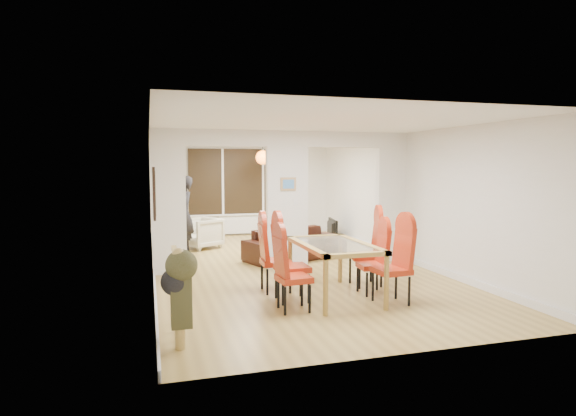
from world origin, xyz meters
name	(u,v)px	position (x,y,z in m)	size (l,w,h in m)	color
floor	(287,266)	(0.00, 0.00, 0.00)	(5.00, 9.00, 0.01)	#A58642
room_walls	(287,200)	(0.00, 0.00, 1.30)	(5.00, 9.00, 2.60)	silver
divider_wall	(287,200)	(0.00, 0.00, 1.30)	(5.00, 0.18, 2.60)	white
bay_window_blinds	(243,181)	(0.00, 4.44, 1.50)	(3.00, 0.08, 1.80)	black
radiator	(244,224)	(0.00, 4.40, 0.30)	(1.40, 0.08, 0.50)	white
pendant_light	(263,158)	(0.30, 3.30, 2.15)	(0.36, 0.36, 0.36)	orange
stair_newel	(177,287)	(-2.25, -3.20, 0.55)	(0.40, 1.20, 1.10)	tan
wall_poster	(154,193)	(-2.47, -2.40, 1.60)	(0.04, 0.52, 0.67)	gray
pillar_photo	(288,184)	(0.00, -0.10, 1.60)	(0.30, 0.03, 0.25)	#4C8CD8
dining_table	(334,270)	(0.08, -2.25, 0.41)	(0.97, 1.73, 0.81)	olive
dining_chair_la	(294,272)	(-0.69, -2.73, 0.52)	(0.42, 0.42, 1.05)	#A92911
dining_chair_lb	(292,262)	(-0.58, -2.28, 0.57)	(0.46, 0.46, 1.15)	#A92911
dining_chair_lc	(276,256)	(-0.67, -1.71, 0.55)	(0.44, 0.44, 1.10)	#A92911
dining_chair_ra	(391,264)	(0.73, -2.80, 0.57)	(0.45, 0.45, 1.13)	#A92911
dining_chair_rb	(372,260)	(0.71, -2.24, 0.51)	(0.41, 0.41, 1.02)	#A92911
dining_chair_rc	(366,251)	(0.83, -1.76, 0.57)	(0.46, 0.46, 1.14)	#A92911
sofa	(295,244)	(0.38, 0.69, 0.32)	(2.16, 0.84, 0.63)	black
armchair	(201,233)	(-1.37, 2.53, 0.36)	(0.79, 0.77, 0.72)	beige
person	(184,215)	(-1.80, 1.99, 0.86)	(0.41, 0.63, 1.72)	black
television	(329,229)	(2.00, 2.92, 0.27)	(0.12, 0.95, 0.55)	black
coffee_table	(275,242)	(0.37, 2.31, 0.11)	(0.96, 0.48, 0.22)	black
bottle	(277,232)	(0.38, 2.20, 0.36)	(0.07, 0.07, 0.28)	#143F19
bowl	(285,236)	(0.60, 2.24, 0.25)	(0.23, 0.23, 0.06)	black
shoes	(284,268)	(-0.17, -0.36, 0.05)	(0.24, 0.26, 0.10)	black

